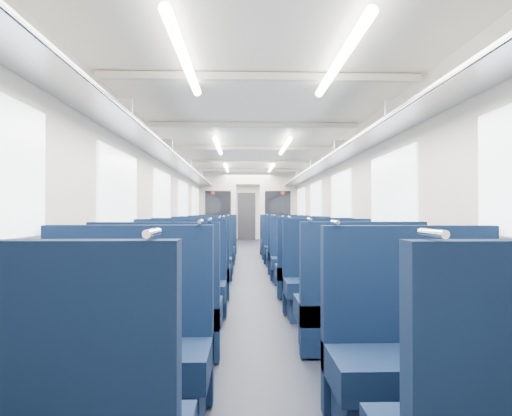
% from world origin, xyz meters
% --- Properties ---
extents(floor, '(2.80, 18.00, 0.01)m').
position_xyz_m(floor, '(0.00, 0.00, 0.00)').
color(floor, black).
rests_on(floor, ground).
extents(ceiling, '(2.80, 18.00, 0.01)m').
position_xyz_m(ceiling, '(0.00, 0.00, 2.35)').
color(ceiling, silver).
rests_on(ceiling, wall_left).
extents(wall_left, '(0.02, 18.00, 2.35)m').
position_xyz_m(wall_left, '(-1.40, 0.00, 1.18)').
color(wall_left, '#BCB6A7').
rests_on(wall_left, floor).
extents(dado_left, '(0.03, 17.90, 0.70)m').
position_xyz_m(dado_left, '(-1.39, 0.00, 0.35)').
color(dado_left, black).
rests_on(dado_left, floor).
extents(wall_right, '(0.02, 18.00, 2.35)m').
position_xyz_m(wall_right, '(1.40, 0.00, 1.18)').
color(wall_right, '#BCB6A7').
rests_on(wall_right, floor).
extents(dado_right, '(0.03, 17.90, 0.70)m').
position_xyz_m(dado_right, '(1.39, 0.00, 0.35)').
color(dado_right, black).
rests_on(dado_right, floor).
extents(wall_far, '(2.80, 0.02, 2.35)m').
position_xyz_m(wall_far, '(0.00, 9.00, 1.18)').
color(wall_far, '#BCB6A7').
rests_on(wall_far, floor).
extents(luggage_rack_left, '(0.36, 17.40, 0.18)m').
position_xyz_m(luggage_rack_left, '(-1.21, 0.00, 1.97)').
color(luggage_rack_left, '#B2B5BA').
rests_on(luggage_rack_left, wall_left).
extents(luggage_rack_right, '(0.36, 17.40, 0.18)m').
position_xyz_m(luggage_rack_right, '(1.21, 0.00, 1.97)').
color(luggage_rack_right, '#B2B5BA').
rests_on(luggage_rack_right, wall_right).
extents(windows, '(2.78, 15.60, 0.75)m').
position_xyz_m(windows, '(0.00, -0.46, 1.42)').
color(windows, white).
rests_on(windows, wall_left).
extents(ceiling_fittings, '(2.70, 16.06, 0.11)m').
position_xyz_m(ceiling_fittings, '(0.00, -0.26, 2.29)').
color(ceiling_fittings, beige).
rests_on(ceiling_fittings, ceiling).
extents(end_door, '(0.75, 0.06, 2.00)m').
position_xyz_m(end_door, '(0.00, 8.94, 1.00)').
color(end_door, black).
rests_on(end_door, floor).
extents(bulkhead, '(2.80, 0.10, 2.35)m').
position_xyz_m(bulkhead, '(-0.00, 3.09, 1.23)').
color(bulkhead, beige).
rests_on(bulkhead, floor).
extents(seat_2, '(1.02, 0.56, 1.14)m').
position_xyz_m(seat_2, '(-0.83, -7.07, 0.35)').
color(seat_2, '#0B1B39').
rests_on(seat_2, floor).
extents(seat_3, '(1.02, 0.56, 1.14)m').
position_xyz_m(seat_3, '(0.83, -7.22, 0.35)').
color(seat_3, '#0B1B39').
rests_on(seat_3, floor).
extents(seat_4, '(1.02, 0.56, 1.14)m').
position_xyz_m(seat_4, '(-0.83, -6.04, 0.35)').
color(seat_4, '#0B1B39').
rests_on(seat_4, floor).
extents(seat_5, '(1.02, 0.56, 1.14)m').
position_xyz_m(seat_5, '(0.83, -5.96, 0.35)').
color(seat_5, '#0B1B39').
rests_on(seat_5, floor).
extents(seat_6, '(1.02, 0.56, 1.14)m').
position_xyz_m(seat_6, '(-0.83, -4.91, 0.35)').
color(seat_6, '#0B1B39').
rests_on(seat_6, floor).
extents(seat_7, '(1.02, 0.56, 1.14)m').
position_xyz_m(seat_7, '(0.83, -4.73, 0.35)').
color(seat_7, '#0B1B39').
rests_on(seat_7, floor).
extents(seat_8, '(1.02, 0.56, 1.14)m').
position_xyz_m(seat_8, '(-0.83, -3.73, 0.35)').
color(seat_8, '#0B1B39').
rests_on(seat_8, floor).
extents(seat_9, '(1.02, 0.56, 1.14)m').
position_xyz_m(seat_9, '(0.83, -3.63, 0.35)').
color(seat_9, '#0B1B39').
rests_on(seat_9, floor).
extents(seat_10, '(1.02, 0.56, 1.14)m').
position_xyz_m(seat_10, '(-0.83, -2.45, 0.35)').
color(seat_10, '#0B1B39').
rests_on(seat_10, floor).
extents(seat_11, '(1.02, 0.56, 1.14)m').
position_xyz_m(seat_11, '(0.83, -2.42, 0.35)').
color(seat_11, '#0B1B39').
rests_on(seat_11, floor).
extents(seat_12, '(1.02, 0.56, 1.14)m').
position_xyz_m(seat_12, '(-0.83, -1.35, 0.35)').
color(seat_12, '#0B1B39').
rests_on(seat_12, floor).
extents(seat_13, '(1.02, 0.56, 1.14)m').
position_xyz_m(seat_13, '(0.83, -1.37, 0.35)').
color(seat_13, '#0B1B39').
rests_on(seat_13, floor).
extents(seat_14, '(1.02, 0.56, 1.14)m').
position_xyz_m(seat_14, '(-0.83, -0.25, 0.35)').
color(seat_14, '#0B1B39').
rests_on(seat_14, floor).
extents(seat_15, '(1.02, 0.56, 1.14)m').
position_xyz_m(seat_15, '(0.83, -0.12, 0.35)').
color(seat_15, '#0B1B39').
rests_on(seat_15, floor).
extents(seat_16, '(1.02, 0.56, 1.14)m').
position_xyz_m(seat_16, '(-0.83, 1.01, 0.35)').
color(seat_16, '#0B1B39').
rests_on(seat_16, floor).
extents(seat_17, '(1.02, 0.56, 1.14)m').
position_xyz_m(seat_17, '(0.83, 1.02, 0.35)').
color(seat_17, '#0B1B39').
rests_on(seat_17, floor).
extents(seat_18, '(1.02, 0.56, 1.14)m').
position_xyz_m(seat_18, '(-0.83, 2.20, 0.35)').
color(seat_18, '#0B1B39').
rests_on(seat_18, floor).
extents(seat_19, '(1.02, 0.56, 1.14)m').
position_xyz_m(seat_19, '(0.83, 2.03, 0.35)').
color(seat_19, '#0B1B39').
rests_on(seat_19, floor).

